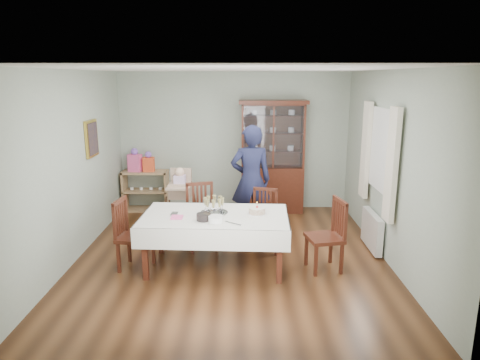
{
  "coord_description": "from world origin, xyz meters",
  "views": [
    {
      "loc": [
        0.17,
        -5.91,
        2.59
      ],
      "look_at": [
        0.13,
        0.2,
        1.12
      ],
      "focal_mm": 32.0,
      "sensor_mm": 36.0,
      "label": 1
    }
  ],
  "objects_px": {
    "chair_far_left": "(202,229)",
    "birthday_cake": "(257,211)",
    "gift_bag_pink": "(135,161)",
    "chair_end_left": "(135,248)",
    "dining_table": "(215,241)",
    "champagne_tray": "(214,209)",
    "gift_bag_orange": "(149,162)",
    "chair_far_right": "(263,230)",
    "chair_end_right": "(325,249)",
    "sideboard": "(146,191)",
    "high_chair": "(181,205)",
    "woman": "(251,180)",
    "china_cabinet": "(272,155)"
  },
  "relations": [
    {
      "from": "high_chair",
      "to": "birthday_cake",
      "type": "relative_size",
      "value": 4.24
    },
    {
      "from": "chair_far_right",
      "to": "chair_end_left",
      "type": "relative_size",
      "value": 0.92
    },
    {
      "from": "chair_end_right",
      "to": "sideboard",
      "type": "bearing_deg",
      "value": -143.16
    },
    {
      "from": "chair_end_left",
      "to": "chair_end_right",
      "type": "distance_m",
      "value": 2.63
    },
    {
      "from": "chair_far_left",
      "to": "gift_bag_pink",
      "type": "relative_size",
      "value": 2.18
    },
    {
      "from": "dining_table",
      "to": "champagne_tray",
      "type": "relative_size",
      "value": 5.36
    },
    {
      "from": "chair_end_left",
      "to": "gift_bag_orange",
      "type": "xyz_separation_m",
      "value": [
        -0.34,
        2.65,
        0.68
      ]
    },
    {
      "from": "chair_far_left",
      "to": "high_chair",
      "type": "height_order",
      "value": "high_chair"
    },
    {
      "from": "dining_table",
      "to": "gift_bag_pink",
      "type": "xyz_separation_m",
      "value": [
        -1.72,
        2.6,
        0.62
      ]
    },
    {
      "from": "chair_far_right",
      "to": "gift_bag_orange",
      "type": "bearing_deg",
      "value": 154.43
    },
    {
      "from": "high_chair",
      "to": "champagne_tray",
      "type": "distance_m",
      "value": 1.66
    },
    {
      "from": "birthday_cake",
      "to": "gift_bag_orange",
      "type": "distance_m",
      "value": 3.28
    },
    {
      "from": "gift_bag_pink",
      "to": "woman",
      "type": "bearing_deg",
      "value": -29.49
    },
    {
      "from": "chair_end_left",
      "to": "gift_bag_orange",
      "type": "height_order",
      "value": "gift_bag_orange"
    },
    {
      "from": "china_cabinet",
      "to": "chair_far_right",
      "type": "relative_size",
      "value": 2.41
    },
    {
      "from": "woman",
      "to": "champagne_tray",
      "type": "height_order",
      "value": "woman"
    },
    {
      "from": "gift_bag_pink",
      "to": "gift_bag_orange",
      "type": "height_order",
      "value": "gift_bag_pink"
    },
    {
      "from": "gift_bag_pink",
      "to": "chair_end_left",
      "type": "bearing_deg",
      "value": -77.13
    },
    {
      "from": "china_cabinet",
      "to": "chair_end_right",
      "type": "bearing_deg",
      "value": -78.24
    },
    {
      "from": "dining_table",
      "to": "birthday_cake",
      "type": "distance_m",
      "value": 0.72
    },
    {
      "from": "champagne_tray",
      "to": "gift_bag_orange",
      "type": "distance_m",
      "value": 2.92
    },
    {
      "from": "chair_far_right",
      "to": "champagne_tray",
      "type": "bearing_deg",
      "value": -120.55
    },
    {
      "from": "chair_far_right",
      "to": "gift_bag_pink",
      "type": "xyz_separation_m",
      "value": [
        -2.41,
        1.84,
        0.73
      ]
    },
    {
      "from": "chair_far_left",
      "to": "gift_bag_pink",
      "type": "distance_m",
      "value": 2.5
    },
    {
      "from": "woman",
      "to": "birthday_cake",
      "type": "height_order",
      "value": "woman"
    },
    {
      "from": "chair_far_right",
      "to": "high_chair",
      "type": "bearing_deg",
      "value": 166.15
    },
    {
      "from": "woman",
      "to": "gift_bag_orange",
      "type": "distance_m",
      "value": 2.34
    },
    {
      "from": "chair_far_right",
      "to": "chair_end_right",
      "type": "height_order",
      "value": "chair_end_right"
    },
    {
      "from": "chair_far_left",
      "to": "champagne_tray",
      "type": "relative_size",
      "value": 2.61
    },
    {
      "from": "chair_end_right",
      "to": "high_chair",
      "type": "relative_size",
      "value": 0.9
    },
    {
      "from": "champagne_tray",
      "to": "birthday_cake",
      "type": "bearing_deg",
      "value": -3.0
    },
    {
      "from": "sideboard",
      "to": "gift_bag_orange",
      "type": "distance_m",
      "value": 0.58
    },
    {
      "from": "gift_bag_orange",
      "to": "chair_far_left",
      "type": "bearing_deg",
      "value": -57.65
    },
    {
      "from": "woman",
      "to": "high_chair",
      "type": "distance_m",
      "value": 1.32
    },
    {
      "from": "chair_far_left",
      "to": "birthday_cake",
      "type": "xyz_separation_m",
      "value": [
        0.83,
        -0.67,
        0.51
      ]
    },
    {
      "from": "woman",
      "to": "chair_end_left",
      "type": "bearing_deg",
      "value": 32.79
    },
    {
      "from": "gift_bag_orange",
      "to": "chair_end_right",
      "type": "bearing_deg",
      "value": -42.05
    },
    {
      "from": "china_cabinet",
      "to": "gift_bag_orange",
      "type": "relative_size",
      "value": 5.52
    },
    {
      "from": "high_chair",
      "to": "sideboard",
      "type": "bearing_deg",
      "value": 130.09
    },
    {
      "from": "woman",
      "to": "gift_bag_pink",
      "type": "relative_size",
      "value": 4.03
    },
    {
      "from": "woman",
      "to": "gift_bag_orange",
      "type": "xyz_separation_m",
      "value": [
        -1.97,
        1.27,
        0.05
      ]
    },
    {
      "from": "china_cabinet",
      "to": "chair_end_left",
      "type": "distance_m",
      "value": 3.46
    },
    {
      "from": "dining_table",
      "to": "champagne_tray",
      "type": "bearing_deg",
      "value": 104.26
    },
    {
      "from": "dining_table",
      "to": "high_chair",
      "type": "bearing_deg",
      "value": 114.48
    },
    {
      "from": "dining_table",
      "to": "gift_bag_pink",
      "type": "height_order",
      "value": "gift_bag_pink"
    },
    {
      "from": "sideboard",
      "to": "chair_end_left",
      "type": "height_order",
      "value": "chair_end_left"
    },
    {
      "from": "chair_far_right",
      "to": "chair_far_left",
      "type": "bearing_deg",
      "value": -161.67
    },
    {
      "from": "chair_far_right",
      "to": "chair_end_right",
      "type": "relative_size",
      "value": 0.91
    },
    {
      "from": "dining_table",
      "to": "china_cabinet",
      "type": "relative_size",
      "value": 0.94
    },
    {
      "from": "china_cabinet",
      "to": "champagne_tray",
      "type": "xyz_separation_m",
      "value": [
        -0.97,
        -2.54,
        -0.29
      ]
    }
  ]
}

